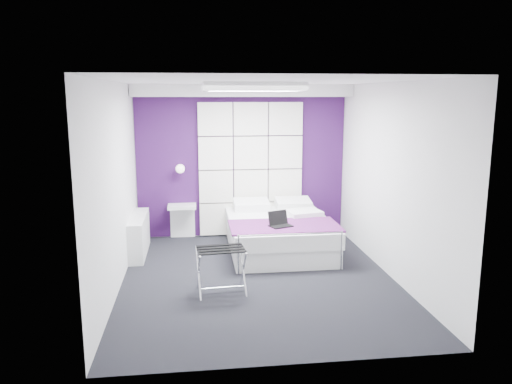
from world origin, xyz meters
TOP-DOWN VIEW (x-y plane):
  - floor at (0.00, 0.00)m, footprint 4.40×4.40m
  - ceiling at (0.00, 0.00)m, footprint 4.40×4.40m
  - wall_back at (0.00, 2.20)m, footprint 3.60×0.00m
  - wall_left at (-1.80, 0.00)m, footprint 0.00×4.40m
  - wall_right at (1.80, 0.00)m, footprint 0.00×4.40m
  - accent_wall at (0.00, 2.19)m, footprint 3.58×0.02m
  - soffit at (0.00, 1.95)m, footprint 3.58×0.50m
  - headboard at (0.15, 2.14)m, footprint 1.80×0.08m
  - skylight at (0.00, 0.60)m, footprint 1.36×0.86m
  - wall_lamp at (-1.05, 2.06)m, footprint 0.15×0.15m
  - radiator at (-1.69, 1.30)m, footprint 0.22×1.20m
  - bed at (0.48, 1.17)m, footprint 1.61×1.94m
  - nightstand at (-1.04, 2.02)m, footprint 0.47×0.37m
  - luggage_rack at (-0.52, -0.41)m, footprint 0.58×0.43m
  - laptop at (0.41, 0.65)m, footprint 0.31×0.22m

SIDE VIEW (x-z plane):
  - floor at x=0.00m, z-range 0.00..0.00m
  - luggage_rack at x=-0.52m, z-range 0.00..0.57m
  - bed at x=0.48m, z-range -0.05..0.63m
  - radiator at x=-1.69m, z-range 0.00..0.60m
  - nightstand at x=-1.04m, z-range 0.55..0.60m
  - laptop at x=0.41m, z-range 0.49..0.71m
  - headboard at x=0.15m, z-range 0.02..2.32m
  - wall_lamp at x=-1.05m, z-range 1.15..1.29m
  - wall_left at x=-1.80m, z-range -0.90..3.50m
  - wall_right at x=1.80m, z-range -0.90..3.50m
  - accent_wall at x=0.00m, z-range 0.01..2.59m
  - wall_back at x=0.00m, z-range -0.50..3.10m
  - soffit at x=0.00m, z-range 2.40..2.60m
  - skylight at x=0.00m, z-range 2.49..2.61m
  - ceiling at x=0.00m, z-range 2.60..2.60m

